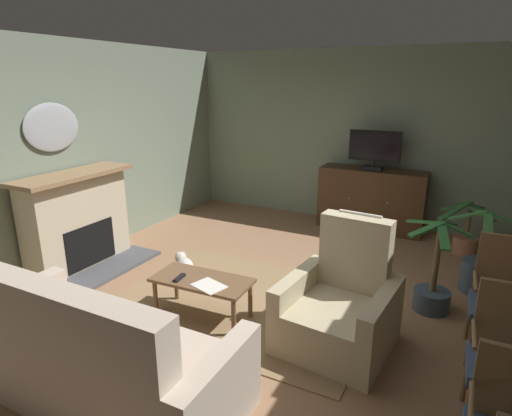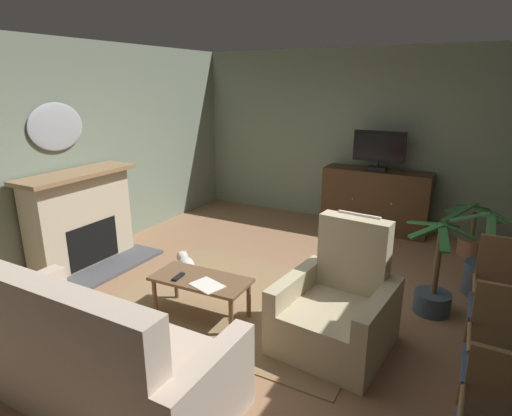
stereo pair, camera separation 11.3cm
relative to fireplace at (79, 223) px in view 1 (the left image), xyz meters
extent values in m
cube|color=#936B4C|center=(2.38, 0.16, -0.59)|extent=(5.92, 7.05, 0.04)
cube|color=gray|center=(2.38, 3.43, 0.81)|extent=(5.92, 0.10, 2.75)
cube|color=gray|center=(-0.33, 0.16, 0.81)|extent=(0.10, 7.05, 2.75)
cube|color=#8E704C|center=(2.25, 0.14, -0.57)|extent=(2.62, 1.95, 0.01)
cube|color=#4C4C51|center=(0.36, 0.00, -0.55)|extent=(0.50, 1.51, 0.04)
cube|color=beige|center=(-0.03, 0.00, 0.01)|extent=(0.38, 1.31, 1.16)
cube|color=black|center=(0.12, 0.00, -0.25)|extent=(0.10, 0.73, 0.52)
cube|color=#93704C|center=(0.01, 0.00, 0.61)|extent=(0.50, 1.47, 0.05)
ellipsoid|color=#B2B7BF|center=(-0.25, 0.00, 1.16)|extent=(0.06, 0.75, 0.57)
cube|color=black|center=(2.89, 3.08, -0.54)|extent=(1.54, 0.40, 0.06)
cube|color=#422B19|center=(2.89, 3.08, -0.09)|extent=(1.60, 0.46, 0.96)
sphere|color=tan|center=(2.61, 2.84, -0.05)|extent=(0.03, 0.03, 0.03)
sphere|color=tan|center=(3.18, 2.84, -0.05)|extent=(0.03, 0.03, 0.03)
cube|color=black|center=(2.89, 3.03, 0.42)|extent=(0.27, 0.20, 0.06)
cylinder|color=black|center=(2.89, 3.03, 0.49)|extent=(0.04, 0.04, 0.08)
cube|color=black|center=(2.89, 3.03, 0.75)|extent=(0.76, 0.05, 0.45)
cube|color=black|center=(2.89, 3.00, 0.75)|extent=(0.72, 0.01, 0.41)
cube|color=brown|center=(2.02, -0.31, -0.17)|extent=(0.99, 0.49, 0.03)
cylinder|color=brown|center=(2.44, -0.11, -0.38)|extent=(0.04, 0.04, 0.38)
cylinder|color=brown|center=(1.57, -0.15, -0.38)|extent=(0.04, 0.04, 0.38)
cylinder|color=brown|center=(2.46, -0.46, -0.38)|extent=(0.04, 0.04, 0.38)
cylinder|color=brown|center=(1.59, -0.50, -0.38)|extent=(0.04, 0.04, 0.38)
cube|color=black|center=(1.82, -0.41, -0.15)|extent=(0.07, 0.17, 0.02)
cube|color=silver|center=(2.16, -0.41, -0.16)|extent=(0.35, 0.30, 0.01)
cube|color=#C6B29E|center=(1.99, -1.53, -0.36)|extent=(1.80, 0.89, 0.42)
cube|color=#C6B29E|center=(1.99, -1.88, 0.16)|extent=(1.80, 0.20, 0.62)
cube|color=#C6B29E|center=(1.02, -1.53, -0.25)|extent=(0.15, 0.89, 0.64)
cube|color=#C6B29E|center=(2.97, -1.53, -0.25)|extent=(0.15, 0.89, 0.64)
cube|color=#A84C51|center=(2.39, -1.67, -0.03)|extent=(0.37, 0.14, 0.36)
cube|color=tan|center=(3.33, -0.17, -0.37)|extent=(0.72, 0.98, 0.40)
cube|color=tan|center=(3.36, 0.20, 0.18)|extent=(0.65, 0.24, 0.69)
cube|color=tan|center=(3.71, -0.20, -0.27)|extent=(0.22, 0.93, 0.60)
cube|color=tan|center=(2.95, -0.13, -0.27)|extent=(0.22, 0.93, 0.60)
cube|color=white|center=(3.37, 0.27, 0.42)|extent=(0.39, 0.06, 0.24)
cylinder|color=olive|center=(4.35, -1.31, 0.10)|extent=(0.04, 0.37, 0.03)
cube|color=#42567A|center=(4.57, -0.59, -0.12)|extent=(0.49, 0.46, 0.08)
cube|color=olive|center=(4.57, -0.39, 0.15)|extent=(0.43, 0.05, 0.54)
cylinder|color=olive|center=(4.37, -0.79, -0.37)|extent=(0.04, 0.04, 0.41)
cylinder|color=olive|center=(4.36, -0.41, -0.37)|extent=(0.04, 0.04, 0.41)
cylinder|color=olive|center=(4.36, -0.60, 0.10)|extent=(0.04, 0.36, 0.03)
cube|color=#42567A|center=(4.57, 0.26, -0.12)|extent=(0.49, 0.50, 0.08)
cube|color=olive|center=(4.56, 0.48, 0.17)|extent=(0.44, 0.05, 0.58)
cylinder|color=olive|center=(4.37, 0.04, -0.37)|extent=(0.04, 0.04, 0.41)
cylinder|color=olive|center=(4.36, 0.46, -0.37)|extent=(0.04, 0.04, 0.41)
cylinder|color=olive|center=(4.35, 0.25, 0.10)|extent=(0.05, 0.38, 0.03)
cylinder|color=#99664C|center=(4.28, 2.69, -0.46)|extent=(0.32, 0.32, 0.23)
cylinder|color=brown|center=(4.28, 2.69, -0.16)|extent=(0.06, 0.06, 0.37)
cube|color=#2D6B33|center=(4.43, 2.67, 0.06)|extent=(0.32, 0.13, 0.09)
cube|color=#2D6B33|center=(4.35, 2.84, 0.06)|extent=(0.22, 0.32, 0.11)
cube|color=#2D6B33|center=(4.17, 2.91, 0.06)|extent=(0.29, 0.45, 0.17)
cube|color=#2D6B33|center=(4.09, 2.67, 0.06)|extent=(0.36, 0.11, 0.14)
cube|color=#2D6B33|center=(4.10, 2.48, 0.06)|extent=(0.40, 0.44, 0.21)
cube|color=#2D6B33|center=(4.42, 2.52, 0.06)|extent=(0.33, 0.38, 0.11)
cylinder|color=#3D4C5B|center=(4.02, 0.87, -0.47)|extent=(0.36, 0.36, 0.21)
cylinder|color=brown|center=(4.02, 0.87, -0.04)|extent=(0.06, 0.06, 0.63)
cube|color=#2D6B33|center=(4.17, 0.89, 0.31)|extent=(0.30, 0.12, 0.13)
cube|color=#2D6B33|center=(4.07, 1.06, 0.31)|extent=(0.18, 0.39, 0.14)
cube|color=#2D6B33|center=(3.85, 0.99, 0.31)|extent=(0.38, 0.31, 0.11)
cube|color=#2D6B33|center=(3.89, 0.75, 0.31)|extent=(0.30, 0.28, 0.12)
cube|color=#2D6B33|center=(4.06, 0.62, 0.31)|extent=(0.16, 0.50, 0.10)
cylinder|color=#3D4C5B|center=(4.43, 1.53, -0.39)|extent=(0.36, 0.36, 0.36)
cylinder|color=brown|center=(4.43, 1.53, 0.01)|extent=(0.06, 0.06, 0.46)
cube|color=#3D7F42|center=(4.61, 1.55, 0.28)|extent=(0.35, 0.12, 0.14)
cube|color=#3D7F42|center=(4.40, 1.77, 0.28)|extent=(0.14, 0.48, 0.14)
cube|color=#3D7F42|center=(4.23, 1.54, 0.28)|extent=(0.38, 0.10, 0.16)
cube|color=#3D7F42|center=(4.44, 1.27, 0.28)|extent=(0.09, 0.52, 0.13)
ellipsoid|color=beige|center=(1.27, 0.41, -0.48)|extent=(0.39, 0.37, 0.19)
sphere|color=beige|center=(1.10, 0.55, -0.45)|extent=(0.15, 0.15, 0.15)
cone|color=beige|center=(1.08, 0.52, -0.38)|extent=(0.04, 0.04, 0.04)
cone|color=beige|center=(1.13, 0.58, -0.38)|extent=(0.04, 0.04, 0.04)
cylinder|color=beige|center=(1.45, 0.21, -0.51)|extent=(0.19, 0.17, 0.04)
camera|label=1|loc=(4.18, -3.38, 1.67)|focal=29.60mm
camera|label=2|loc=(4.28, -3.32, 1.67)|focal=29.60mm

